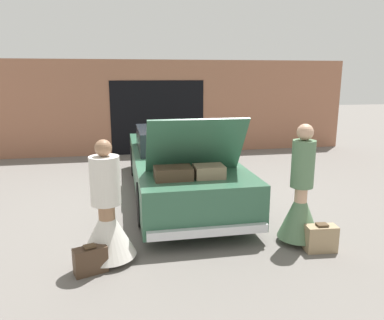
{
  "coord_description": "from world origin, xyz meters",
  "views": [
    {
      "loc": [
        -1.12,
        -7.22,
        2.37
      ],
      "look_at": [
        0.0,
        -1.41,
        1.02
      ],
      "focal_mm": 35.0,
      "sensor_mm": 36.0,
      "label": 1
    }
  ],
  "objects_px": {
    "person_left": "(107,220)",
    "suitcase_beside_left_person": "(90,260)",
    "car": "(179,165)",
    "person_right": "(300,202)",
    "suitcase_beside_right_person": "(321,238)"
  },
  "relations": [
    {
      "from": "person_left",
      "to": "suitcase_beside_right_person",
      "type": "xyz_separation_m",
      "value": [
        2.85,
        -0.28,
        -0.38
      ]
    },
    {
      "from": "car",
      "to": "person_right",
      "type": "distance_m",
      "value": 2.91
    },
    {
      "from": "suitcase_beside_left_person",
      "to": "person_right",
      "type": "bearing_deg",
      "value": 6.35
    },
    {
      "from": "person_left",
      "to": "car",
      "type": "bearing_deg",
      "value": 147.24
    },
    {
      "from": "car",
      "to": "suitcase_beside_right_person",
      "type": "xyz_separation_m",
      "value": [
        1.51,
        -2.9,
        -0.42
      ]
    },
    {
      "from": "car",
      "to": "person_left",
      "type": "bearing_deg",
      "value": -116.99
    },
    {
      "from": "car",
      "to": "suitcase_beside_right_person",
      "type": "height_order",
      "value": "car"
    },
    {
      "from": "suitcase_beside_right_person",
      "to": "suitcase_beside_left_person",
      "type": "bearing_deg",
      "value": -179.82
    },
    {
      "from": "car",
      "to": "person_right",
      "type": "relative_size",
      "value": 3.02
    },
    {
      "from": "person_left",
      "to": "person_right",
      "type": "xyz_separation_m",
      "value": [
        2.67,
        0.03,
        0.05
      ]
    },
    {
      "from": "person_left",
      "to": "suitcase_beside_left_person",
      "type": "relative_size",
      "value": 3.71
    },
    {
      "from": "car",
      "to": "person_left",
      "type": "height_order",
      "value": "car"
    },
    {
      "from": "car",
      "to": "suitcase_beside_left_person",
      "type": "relative_size",
      "value": 12.04
    },
    {
      "from": "person_left",
      "to": "suitcase_beside_right_person",
      "type": "distance_m",
      "value": 2.89
    },
    {
      "from": "car",
      "to": "suitcase_beside_left_person",
      "type": "height_order",
      "value": "car"
    }
  ]
}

